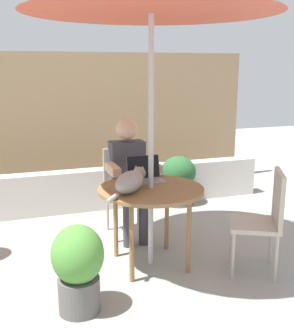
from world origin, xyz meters
TOP-DOWN VIEW (x-y plane):
  - ground_plane at (0.00, 0.00)m, footprint 14.00×14.00m
  - fence_back at (0.00, 2.47)m, footprint 4.50×0.08m
  - planter_wall_low at (0.00, 1.62)m, footprint 4.05×0.20m
  - patio_table at (0.00, 0.00)m, footprint 0.90×0.90m
  - chair_occupied at (0.00, 0.81)m, footprint 0.40×0.40m
  - chair_empty at (0.85, -0.45)m, footprint 0.54×0.54m
  - person_seated at (0.00, 0.65)m, footprint 0.48×0.48m
  - laptop at (0.03, 0.25)m, footprint 0.30×0.26m
  - cat at (-0.19, -0.04)m, footprint 0.47×0.51m
  - potted_plant_near_fence at (0.89, 1.48)m, footprint 0.44×0.44m
  - potted_plant_by_chair at (-0.73, -0.53)m, footprint 0.37×0.37m

SIDE VIEW (x-z plane):
  - ground_plane at x=0.00m, z-range 0.00..0.00m
  - planter_wall_low at x=0.00m, z-range 0.00..0.50m
  - potted_plant_near_fence at x=0.89m, z-range 0.01..0.63m
  - potted_plant_by_chair at x=-0.73m, z-range 0.03..0.67m
  - chair_occupied at x=0.00m, z-range 0.07..0.96m
  - chair_empty at x=0.85m, z-range 0.07..0.96m
  - patio_table at x=0.00m, z-range 0.28..0.98m
  - person_seated at x=0.00m, z-range 0.08..1.30m
  - laptop at x=0.03m, z-range 0.66..0.87m
  - cat at x=-0.19m, z-range 0.70..0.87m
  - fence_back at x=0.00m, z-range 0.00..1.89m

